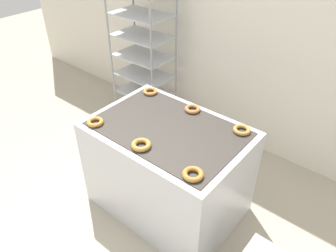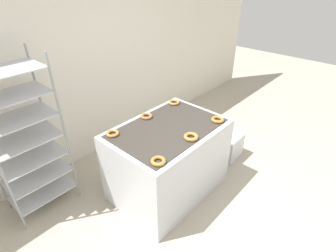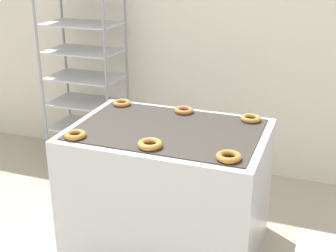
% 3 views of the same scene
% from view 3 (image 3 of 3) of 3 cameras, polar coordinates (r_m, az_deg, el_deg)
% --- Properties ---
extents(wall_back, '(8.00, 0.05, 2.80)m').
position_cam_3_polar(wall_back, '(4.36, 6.47, 11.99)').
color(wall_back, silver).
rests_on(wall_back, ground_plane).
extents(fryer_machine, '(1.34, 0.93, 0.93)m').
position_cam_3_polar(fryer_machine, '(3.38, 0.00, -7.66)').
color(fryer_machine, silver).
rests_on(fryer_machine, ground_plane).
extents(baking_rack_cart, '(0.70, 0.46, 1.82)m').
position_cam_3_polar(baking_rack_cart, '(4.49, -10.08, 5.86)').
color(baking_rack_cart, gray).
rests_on(baking_rack_cart, ground_plane).
extents(donut_near_left, '(0.14, 0.14, 0.04)m').
position_cam_3_polar(donut_near_left, '(3.10, -11.25, -1.05)').
color(donut_near_left, '#BD7C33').
rests_on(donut_near_left, fryer_machine).
extents(donut_near_center, '(0.16, 0.16, 0.04)m').
position_cam_3_polar(donut_near_center, '(2.90, -2.21, -2.23)').
color(donut_near_center, '#B17F37').
rests_on(donut_near_center, fryer_machine).
extents(donut_near_right, '(0.15, 0.15, 0.04)m').
position_cam_3_polar(donut_near_right, '(2.76, 7.41, -3.72)').
color(donut_near_right, '#B2742F').
rests_on(donut_near_right, fryer_machine).
extents(donut_far_left, '(0.14, 0.14, 0.03)m').
position_cam_3_polar(donut_far_left, '(3.66, -5.66, 2.82)').
color(donut_far_left, '#B97C38').
rests_on(donut_far_left, fryer_machine).
extents(donut_far_center, '(0.14, 0.14, 0.03)m').
position_cam_3_polar(donut_far_center, '(3.48, 2.00, 1.92)').
color(donut_far_center, '#BA6F39').
rests_on(donut_far_center, fryer_machine).
extents(donut_far_right, '(0.15, 0.15, 0.03)m').
position_cam_3_polar(donut_far_right, '(3.37, 10.05, 0.92)').
color(donut_far_right, '#AD7F39').
rests_on(donut_far_right, fryer_machine).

